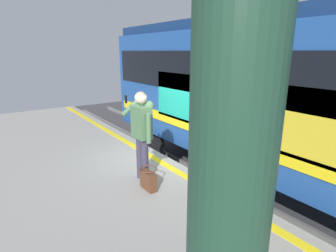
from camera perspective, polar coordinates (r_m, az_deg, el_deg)
ground_plane at (r=6.54m, az=1.18°, el=-14.23°), size 23.68×23.68×0.00m
platform at (r=5.54m, az=-16.20°, el=-15.70°), size 15.30×3.96×0.86m
safety_line at (r=5.99m, az=-1.10°, el=-7.86°), size 14.99×0.16×0.01m
track_rail_near at (r=7.18m, az=8.91°, el=-10.82°), size 19.89×0.08×0.16m
track_rail_far at (r=8.16m, az=16.26°, el=-7.92°), size 19.89×0.08×0.16m
train_carriage at (r=6.38m, az=21.09°, el=7.15°), size 9.49×2.77×3.78m
passenger at (r=4.97m, az=-5.52°, el=-0.67°), size 0.57×0.55×1.70m
handbag at (r=4.88m, az=-4.16°, el=-11.22°), size 0.36×0.33×0.40m
station_column at (r=1.27m, az=13.29°, el=-7.78°), size 0.40×0.40×3.79m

